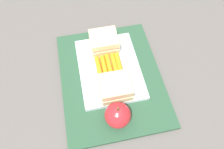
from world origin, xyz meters
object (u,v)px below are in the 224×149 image
sandwich_half_left (104,41)px  apple (118,115)px  sandwich_half_right (115,87)px  food_tray (109,68)px  carrot_sticks_bundle (109,66)px

sandwich_half_left → apple: (0.23, -0.01, -0.00)m
apple → sandwich_half_right: bearing=172.4°
food_tray → sandwich_half_right: 0.08m
sandwich_half_left → sandwich_half_right: same height
food_tray → carrot_sticks_bundle: size_ratio=2.92×
food_tray → apple: (0.15, -0.01, 0.03)m
food_tray → sandwich_half_left: (-0.08, 0.00, 0.03)m
food_tray → apple: size_ratio=3.05×
sandwich_half_right → apple: bearing=-7.6°
sandwich_half_left → carrot_sticks_bundle: sandwich_half_left is taller
carrot_sticks_bundle → apple: size_ratio=1.04×
sandwich_half_left → apple: size_ratio=1.06×
food_tray → carrot_sticks_bundle: carrot_sticks_bundle is taller
sandwich_half_left → apple: bearing=-2.5°
carrot_sticks_bundle → apple: bearing=-3.7°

